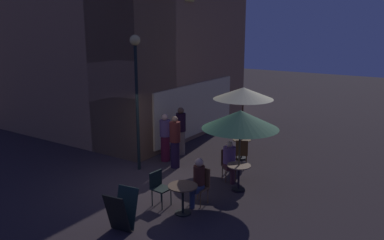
% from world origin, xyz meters
% --- Properties ---
extents(ground_plane, '(60.00, 60.00, 0.00)m').
position_xyz_m(ground_plane, '(0.00, 0.00, 0.00)').
color(ground_plane, '#2E2527').
extents(cafe_building, '(8.03, 9.04, 7.90)m').
position_xyz_m(cafe_building, '(3.83, 4.38, 3.94)').
color(cafe_building, '#9B6F4B').
rests_on(cafe_building, ground).
extents(street_lamp_near_corner, '(0.33, 0.33, 4.32)m').
position_xyz_m(street_lamp_near_corner, '(0.88, 1.09, 3.01)').
color(street_lamp_near_corner, black).
rests_on(street_lamp_near_corner, ground).
extents(menu_sandwich_board, '(0.72, 0.63, 0.95)m').
position_xyz_m(menu_sandwich_board, '(-2.35, -1.16, 0.49)').
color(menu_sandwich_board, black).
rests_on(menu_sandwich_board, ground).
extents(cafe_table_0, '(0.67, 0.67, 0.76)m').
position_xyz_m(cafe_table_0, '(1.14, -2.39, 0.53)').
color(cafe_table_0, black).
rests_on(cafe_table_0, ground).
extents(cafe_table_1, '(0.63, 0.63, 0.71)m').
position_xyz_m(cafe_table_1, '(3.63, -1.26, 0.48)').
color(cafe_table_1, black).
rests_on(cafe_table_1, ground).
extents(cafe_table_2, '(0.74, 0.74, 0.75)m').
position_xyz_m(cafe_table_2, '(-0.90, -1.87, 0.55)').
color(cafe_table_2, black).
rests_on(cafe_table_2, ground).
extents(patio_umbrella_0, '(2.13, 2.13, 2.35)m').
position_xyz_m(patio_umbrella_0, '(1.14, -2.39, 2.08)').
color(patio_umbrella_0, black).
rests_on(patio_umbrella_0, ground).
extents(patio_umbrella_1, '(2.05, 2.05, 2.55)m').
position_xyz_m(patio_umbrella_1, '(3.63, -1.26, 2.34)').
color(patio_umbrella_1, black).
rests_on(patio_umbrella_1, ground).
extents(cafe_chair_0, '(0.56, 0.56, 0.93)m').
position_xyz_m(cafe_chair_0, '(1.73, -1.73, 0.55)').
color(cafe_chair_0, '#543424').
rests_on(cafe_chair_0, ground).
extents(cafe_chair_1, '(0.53, 0.53, 0.94)m').
position_xyz_m(cafe_chair_1, '(2.89, -1.62, 0.55)').
color(cafe_chair_1, '#4F3114').
rests_on(cafe_chair_1, ground).
extents(cafe_chair_2, '(0.47, 0.47, 0.91)m').
position_xyz_m(cafe_chair_2, '(-0.83, -1.06, 0.55)').
color(cafe_chair_2, black).
rests_on(cafe_chair_2, ground).
extents(cafe_chair_3, '(0.45, 0.45, 0.96)m').
position_xyz_m(cafe_chair_3, '(-0.13, -1.93, 0.56)').
color(cafe_chair_3, brown).
rests_on(cafe_chair_3, ground).
extents(patron_seated_0, '(0.54, 0.55, 1.24)m').
position_xyz_m(patron_seated_0, '(1.63, -1.84, 0.71)').
color(patron_seated_0, '#441F25').
rests_on(patron_seated_0, ground).
extents(patron_seated_1, '(0.52, 0.33, 1.28)m').
position_xyz_m(patron_seated_1, '(-0.28, -1.91, 0.72)').
color(patron_seated_1, '#283049').
rests_on(patron_seated_1, ground).
extents(patron_standing_2, '(0.35, 0.35, 1.74)m').
position_xyz_m(patron_standing_2, '(1.67, 0.21, 0.88)').
color(patron_standing_2, black).
rests_on(patron_standing_2, ground).
extents(patron_standing_3, '(0.35, 0.35, 1.75)m').
position_xyz_m(patron_standing_3, '(2.90, 0.83, 0.89)').
color(patron_standing_3, '#806D5A').
rests_on(patron_standing_3, ground).
extents(patron_standing_4, '(0.37, 0.37, 1.67)m').
position_xyz_m(patron_standing_4, '(2.02, 0.88, 0.84)').
color(patron_standing_4, '#4B1022').
rests_on(patron_standing_4, ground).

